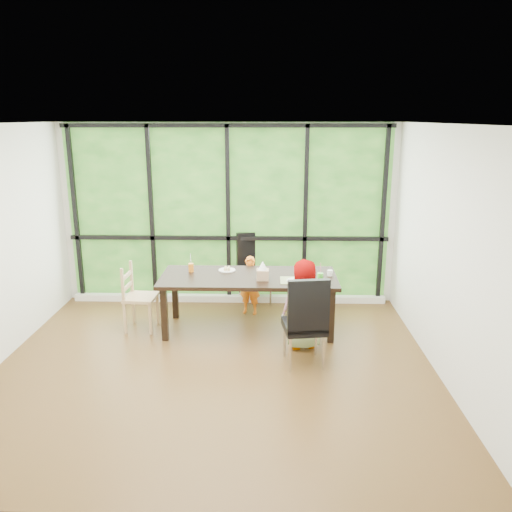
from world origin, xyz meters
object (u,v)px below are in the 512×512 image
plate_far (227,270)px  plate_near (297,281)px  chair_interior_leather (304,320)px  child_older (303,304)px  white_mug (330,273)px  chair_end_beech (141,297)px  child_toddler (250,285)px  orange_cup (191,268)px  tissue_box (263,275)px  green_cup (320,278)px  chair_window_leather (255,270)px  dining_table (249,303)px

plate_far → plate_near: size_ratio=0.85×
chair_interior_leather → child_older: bearing=-99.4°
plate_far → white_mug: bearing=-7.7°
child_older → white_mug: bearing=-136.2°
chair_end_beech → child_toddler: size_ratio=1.05×
chair_end_beech → child_older: 2.18m
orange_cup → tissue_box: tissue_box is taller
child_toddler → child_older: size_ratio=0.76×
chair_end_beech → plate_far: (1.13, 0.26, 0.31)m
white_mug → chair_end_beech: bearing=-178.3°
green_cup → orange_cup: bearing=166.0°
chair_end_beech → green_cup: size_ratio=7.32×
child_toddler → plate_far: (-0.30, -0.35, 0.33)m
chair_interior_leather → child_toddler: size_ratio=1.27×
green_cup → chair_interior_leather: bearing=-108.4°
plate_near → white_mug: size_ratio=3.64×
chair_end_beech → child_older: child_older is taller
chair_interior_leather → plate_near: (-0.05, 0.75, 0.22)m
chair_window_leather → plate_near: chair_window_leather is taller
child_older → plate_near: bearing=-92.4°
chair_window_leather → chair_interior_leather: same height
chair_window_leather → child_toddler: bearing=-116.0°
chair_end_beech → white_mug: size_ratio=12.23×
chair_window_leather → tissue_box: chair_window_leather is taller
child_older → chair_end_beech: bearing=-26.1°
plate_far → green_cup: green_cup is taller
chair_end_beech → chair_interior_leather: bearing=-110.9°
chair_end_beech → tissue_box: chair_end_beech is taller
child_older → green_cup: bearing=-141.1°
chair_window_leather → plate_near: (0.57, -1.19, 0.22)m
tissue_box → orange_cup: bearing=161.8°
chair_end_beech → tissue_box: (1.62, -0.12, 0.37)m
dining_table → plate_far: plate_far is taller
dining_table → chair_interior_leather: size_ratio=2.14×
white_mug → tissue_box: size_ratio=0.47×
chair_window_leather → chair_interior_leather: 2.04m
dining_table → chair_window_leather: bearing=86.6°
chair_interior_leather → tissue_box: (-0.48, 0.83, 0.28)m
white_mug → tissue_box: tissue_box is taller
child_older → chair_window_leather: bearing=-80.1°
child_older → green_cup: 0.45m
plate_near → chair_interior_leather: bearing=-86.5°
child_toddler → tissue_box: (0.19, -0.72, 0.39)m
chair_window_leather → white_mug: size_ratio=14.68×
chair_end_beech → plate_far: size_ratio=3.94×
orange_cup → white_mug: orange_cup is taller
dining_table → plate_far: 0.54m
plate_far → plate_near: bearing=-25.8°
chair_interior_leather → plate_far: chair_interior_leather is taller
child_older → tissue_box: bearing=-51.1°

